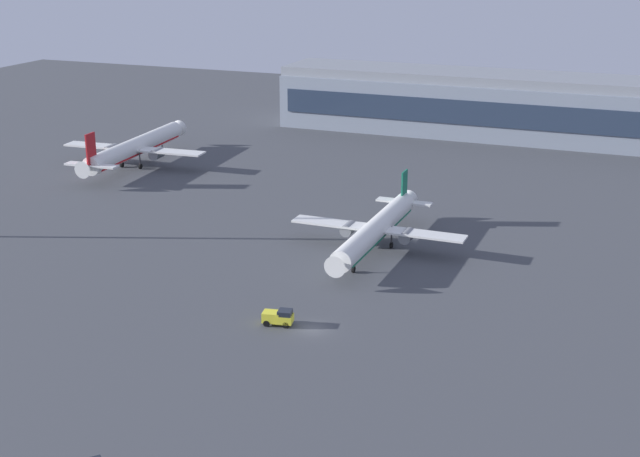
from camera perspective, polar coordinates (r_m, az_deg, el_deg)
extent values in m
plane|color=#424449|center=(120.56, -0.48, -6.48)|extent=(416.00, 416.00, 0.00)
cube|color=gray|center=(238.15, 12.62, 7.42)|extent=(126.04, 22.00, 14.00)
cube|color=#263347|center=(227.16, 12.16, 7.11)|extent=(121.00, 0.40, 6.16)
cube|color=gray|center=(236.78, 12.76, 9.36)|extent=(126.04, 19.80, 2.40)
cylinder|color=silver|center=(148.34, 3.61, -0.04)|extent=(3.77, 33.90, 3.58)
cone|color=silver|center=(132.29, 1.12, -2.35)|extent=(3.41, 2.28, 3.40)
cone|color=silver|center=(164.99, 5.62, 1.83)|extent=(3.23, 2.65, 3.22)
cube|color=silver|center=(149.25, 3.72, 0.00)|extent=(30.13, 3.94, 0.33)
cube|color=silver|center=(163.29, 5.44, 1.72)|extent=(10.36, 2.32, 0.33)
cube|color=#146B4C|center=(162.23, 5.45, 2.67)|extent=(0.30, 3.01, 6.12)
cylinder|color=slate|center=(148.03, 5.62, -0.48)|extent=(2.09, 3.40, 2.07)
cylinder|color=slate|center=(151.06, 1.85, -0.01)|extent=(2.09, 3.40, 2.07)
cube|color=#146B4C|center=(148.66, 3.60, -0.40)|extent=(3.40, 31.18, 0.34)
cylinder|color=#333338|center=(139.23, 2.18, -2.01)|extent=(0.26, 0.26, 3.34)
cylinder|color=black|center=(139.82, 2.17, -2.65)|extent=(0.38, 1.04, 1.04)
cylinder|color=#333338|center=(150.41, 4.63, -0.47)|extent=(0.26, 0.26, 3.34)
cylinder|color=black|center=(150.96, 4.61, -1.07)|extent=(0.38, 1.04, 1.04)
cylinder|color=#333338|center=(151.61, 3.14, -0.28)|extent=(0.26, 0.26, 3.34)
cylinder|color=black|center=(152.16, 3.13, -0.88)|extent=(0.38, 1.04, 1.04)
cylinder|color=silver|center=(208.08, -11.76, 5.18)|extent=(6.39, 38.76, 4.07)
cone|color=silver|center=(225.70, -9.20, 6.35)|extent=(4.02, 2.80, 3.87)
cone|color=silver|center=(190.89, -14.82, 3.76)|extent=(3.84, 3.22, 3.67)
cube|color=silver|center=(207.23, -11.91, 5.05)|extent=(34.49, 6.35, 0.38)
cube|color=silver|center=(192.49, -14.50, 3.97)|extent=(11.92, 3.28, 0.38)
cube|color=red|center=(191.99, -14.53, 4.94)|extent=(0.53, 3.44, 6.97)
cylinder|color=slate|center=(210.36, -13.29, 4.94)|extent=(2.59, 3.99, 2.36)
cylinder|color=slate|center=(204.57, -10.45, 4.76)|extent=(2.59, 3.99, 2.36)
cube|color=red|center=(208.34, -11.74, 4.88)|extent=(5.80, 35.65, 0.39)
cylinder|color=#333338|center=(219.00, -10.15, 5.42)|extent=(0.30, 0.30, 3.80)
cylinder|color=black|center=(219.43, -10.12, 4.94)|extent=(0.50, 1.20, 1.18)
cylinder|color=#333338|center=(207.44, -12.66, 4.53)|extent=(0.30, 0.30, 3.80)
cylinder|color=black|center=(207.90, -12.62, 4.03)|extent=(0.50, 1.20, 1.18)
cylinder|color=#333338|center=(205.11, -11.52, 4.46)|extent=(0.30, 0.30, 3.80)
cylinder|color=black|center=(205.57, -11.49, 3.94)|extent=(0.50, 1.20, 1.18)
cube|color=yellow|center=(121.29, -2.26, -5.82)|extent=(2.42, 2.34, 1.10)
cube|color=#1E232D|center=(120.92, -2.27, -5.43)|extent=(2.15, 2.14, 0.70)
cube|color=yellow|center=(121.65, -3.13, -5.68)|extent=(2.71, 2.32, 1.40)
cylinder|color=black|center=(122.20, -2.03, -5.91)|extent=(0.94, 0.46, 0.90)
cylinder|color=black|center=(120.70, -2.22, -6.23)|extent=(0.94, 0.46, 0.90)
cylinder|color=black|center=(122.80, -3.26, -5.80)|extent=(0.94, 0.46, 0.90)
cylinder|color=black|center=(121.30, -3.46, -6.12)|extent=(0.94, 0.46, 0.90)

